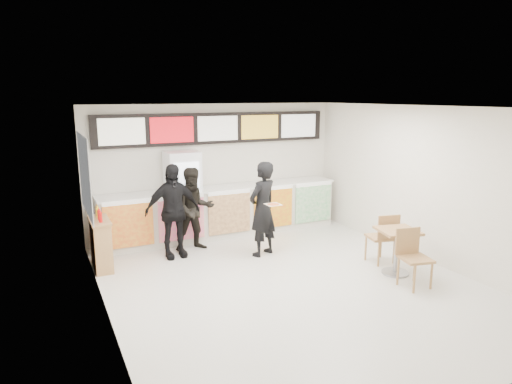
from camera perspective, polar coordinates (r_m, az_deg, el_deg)
floor at (r=8.05m, az=4.30°, el=-11.36°), size 7.00×7.00×0.00m
ceiling at (r=7.39m, az=4.67°, el=10.52°), size 7.00×7.00×0.00m
wall_back at (r=10.69m, az=-4.98°, el=2.89°), size 6.00×0.00×6.00m
wall_left at (r=6.64m, az=-18.57°, el=-3.36°), size 0.00×7.00×7.00m
wall_right at (r=9.42m, az=20.47°, el=0.93°), size 0.00×7.00×7.00m
service_counter at (r=10.51m, az=-4.10°, el=-2.42°), size 5.56×0.77×1.14m
menu_board at (r=10.50m, az=-4.90°, el=7.95°), size 5.50×0.14×0.70m
drinks_fridge at (r=10.13m, az=-9.09°, el=-0.60°), size 0.70×0.67×2.00m
mirror_panel at (r=8.98m, az=-20.65°, el=2.02°), size 0.01×2.00×1.50m
customer_main at (r=9.11m, az=0.83°, el=-2.14°), size 0.82×0.70×1.92m
customer_left at (r=9.53m, az=-7.72°, el=-2.15°), size 0.88×0.70×1.74m
customer_mid at (r=9.15m, az=-10.39°, el=-2.37°), size 1.13×0.51×1.89m
pizza_slice at (r=8.68m, az=2.17°, el=-1.52°), size 0.36×0.36×0.02m
cafe_table at (r=8.64m, az=17.22°, el=-6.13°), size 0.83×1.75×0.99m
condiment_ledge at (r=9.00m, az=-18.81°, el=-6.12°), size 0.34×0.85×1.14m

